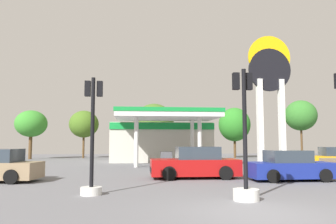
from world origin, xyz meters
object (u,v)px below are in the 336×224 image
at_px(car_1, 195,164).
at_px(traffic_signal_3, 92,153).
at_px(station_pole_sign, 270,84).
at_px(traffic_signal_1, 245,162).
at_px(tree_0, 31,124).
at_px(tree_1, 84,124).
at_px(car_2, 336,159).
at_px(tree_4, 301,116).
at_px(tree_3, 234,125).
at_px(car_0, 290,167).
at_px(tree_2, 154,122).

relative_size(car_1, traffic_signal_3, 1.09).
distance_m(station_pole_sign, traffic_signal_1, 18.85).
bearing_deg(tree_0, station_pole_sign, -27.25).
distance_m(car_1, tree_1, 24.75).
xyz_separation_m(station_pole_sign, car_2, (2.44, -4.96, -6.09)).
relative_size(car_1, traffic_signal_1, 1.07).
height_order(traffic_signal_1, traffic_signal_3, traffic_signal_1).
bearing_deg(traffic_signal_1, station_pole_sign, 64.29).
bearing_deg(car_2, tree_4, 69.27).
bearing_deg(tree_4, tree_3, 177.84).
distance_m(traffic_signal_3, tree_0, 28.07).
distance_m(traffic_signal_1, traffic_signal_3, 5.39).
distance_m(station_pole_sign, car_2, 8.23).
xyz_separation_m(station_pole_sign, tree_4, (8.74, 11.71, -1.72)).
bearing_deg(tree_3, car_0, -100.68).
xyz_separation_m(station_pole_sign, tree_3, (0.58, 12.01, -2.84)).
bearing_deg(tree_1, car_1, -68.56).
bearing_deg(car_0, car_2, 44.30).
distance_m(car_0, tree_3, 23.66).
bearing_deg(tree_4, tree_1, 176.26).
height_order(traffic_signal_1, tree_2, tree_2).
bearing_deg(traffic_signal_3, car_0, 20.98).
bearing_deg(traffic_signal_3, car_2, 31.91).
height_order(car_0, traffic_signal_3, traffic_signal_3).
bearing_deg(traffic_signal_1, car_1, 93.40).
distance_m(traffic_signal_3, tree_3, 29.87).
distance_m(car_0, traffic_signal_1, 6.62).
relative_size(car_2, traffic_signal_1, 1.06).
relative_size(station_pole_sign, tree_1, 1.95).
bearing_deg(tree_1, traffic_signal_3, -81.30).
bearing_deg(car_0, tree_0, 129.82).
bearing_deg(traffic_signal_3, traffic_signal_1, -18.47).
relative_size(traffic_signal_1, tree_1, 0.77).
distance_m(car_0, car_1, 4.72).
relative_size(car_1, tree_3, 0.77).
bearing_deg(tree_0, tree_3, 0.82).
relative_size(traffic_signal_1, tree_0, 0.80).
distance_m(tree_2, tree_3, 9.61).
bearing_deg(tree_2, tree_4, -0.76).
height_order(traffic_signal_3, tree_4, tree_4).
bearing_deg(tree_4, traffic_signal_3, -129.55).
xyz_separation_m(station_pole_sign, car_0, (-3.76, -11.01, -6.12)).
bearing_deg(tree_2, traffic_signal_3, -98.36).
relative_size(tree_0, tree_4, 0.78).
xyz_separation_m(car_2, tree_4, (6.31, 16.67, 4.37)).
bearing_deg(car_0, station_pole_sign, 71.13).
distance_m(car_1, tree_3, 23.41).
bearing_deg(traffic_signal_3, tree_3, 63.05).
bearing_deg(tree_2, tree_3, 0.43).
distance_m(tree_0, tree_3, 23.27).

